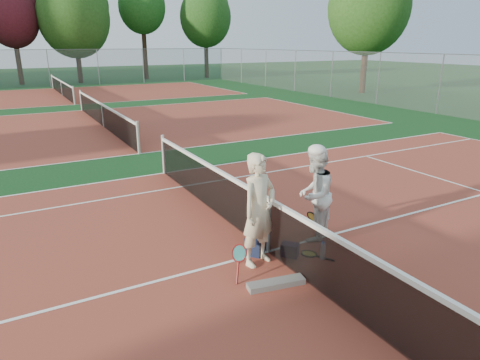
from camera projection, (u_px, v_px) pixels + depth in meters
name	position (u px, v px, depth m)	size (l,w,h in m)	color
ground	(268.00, 252.00, 7.59)	(130.00, 130.00, 0.00)	#0E3514
court_main	(268.00, 252.00, 7.59)	(23.77, 10.97, 0.01)	maroon
court_far_a	(104.00, 127.00, 18.85)	(23.77, 10.97, 0.01)	maroon
court_far_b	(62.00, 95.00, 30.10)	(23.77, 10.97, 0.01)	maroon
net_main	(269.00, 225.00, 7.43)	(0.10, 10.98, 1.02)	black
net_far_a	(103.00, 115.00, 18.69)	(0.10, 10.98, 1.02)	black
net_far_b	(62.00, 88.00, 29.95)	(0.10, 10.98, 1.02)	black
fence_back	(49.00, 68.00, 35.48)	(32.00, 0.06, 3.00)	slate
fence_right	(479.00, 88.00, 20.11)	(54.50, 0.06, 3.00)	slate
player_a	(259.00, 210.00, 6.94)	(0.69, 0.45, 1.90)	beige
player_b	(314.00, 194.00, 7.87)	(0.85, 0.66, 1.75)	white
racket_red	(239.00, 262.00, 6.67)	(0.29, 0.27, 0.55)	maroon
racket_black_held	(312.00, 224.00, 8.09)	(0.34, 0.27, 0.53)	black
racket_spare	(309.00, 254.00, 7.48)	(0.60, 0.27, 0.03)	black
sports_bag_navy	(256.00, 244.00, 7.52)	(0.41, 0.28, 0.33)	#101832
sports_bag_purple	(290.00, 250.00, 7.40)	(0.29, 0.20, 0.24)	black
net_cover_canvas	(276.00, 284.00, 6.50)	(0.90, 0.21, 0.09)	#65605C
water_bottle	(323.00, 251.00, 7.28)	(0.09, 0.09, 0.30)	silver
tree_back_maroon	(12.00, 19.00, 36.18)	(4.27, 4.27, 7.94)	#382314
tree_back_3	(74.00, 17.00, 37.83)	(6.20, 6.20, 9.28)	#382314
tree_back_4	(142.00, 7.00, 41.35)	(4.50, 4.50, 9.47)	#382314
tree_back_5	(205.00, 17.00, 43.44)	(5.20, 5.20, 9.00)	#382314
tree_right_1	(369.00, 7.00, 30.00)	(5.73, 5.73, 9.23)	#382314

